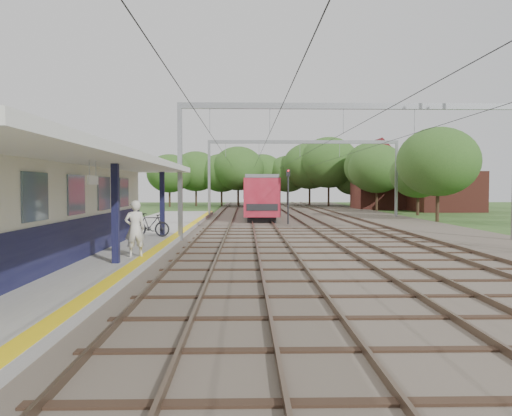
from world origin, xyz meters
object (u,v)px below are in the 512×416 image
object	(u,v)px
bicycle	(150,225)
train	(257,194)
person	(135,229)
signal_post	(288,191)

from	to	relation	value
bicycle	train	distance (m)	29.73
person	train	size ratio (longest dim) A/B	0.06
train	signal_post	world-z (taller)	signal_post
signal_post	train	bearing A→B (deg)	104.21
bicycle	signal_post	bearing A→B (deg)	-27.51
bicycle	signal_post	size ratio (longest dim) A/B	0.48
person	signal_post	xyz separation A→B (m)	(6.95, 18.29, 1.15)
train	signal_post	size ratio (longest dim) A/B	8.46
train	signal_post	bearing A→B (deg)	-84.09
person	signal_post	size ratio (longest dim) A/B	0.49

